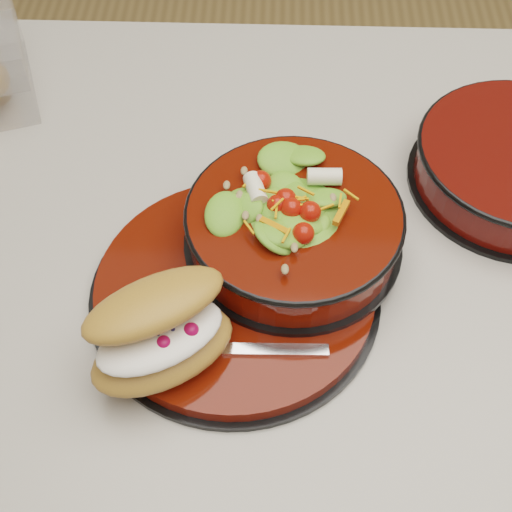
{
  "coord_description": "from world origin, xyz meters",
  "views": [
    {
      "loc": [
        -0.02,
        -0.47,
        1.48
      ],
      "look_at": [
        -0.04,
        -0.06,
        0.94
      ],
      "focal_mm": 50.0,
      "sensor_mm": 36.0,
      "label": 1
    }
  ],
  "objects_px": {
    "island_counter": "(281,415)",
    "fork": "(233,349)",
    "salad_bowl": "(294,222)",
    "croissant": "(161,332)",
    "dinner_plate": "(236,291)"
  },
  "relations": [
    {
      "from": "island_counter",
      "to": "fork",
      "type": "distance_m",
      "value": 0.49
    },
    {
      "from": "salad_bowl",
      "to": "croissant",
      "type": "xyz_separation_m",
      "value": [
        -0.11,
        -0.13,
        0.0
      ]
    },
    {
      "from": "island_counter",
      "to": "dinner_plate",
      "type": "distance_m",
      "value": 0.47
    },
    {
      "from": "dinner_plate",
      "to": "salad_bowl",
      "type": "xyz_separation_m",
      "value": [
        0.06,
        0.05,
        0.04
      ]
    },
    {
      "from": "dinner_plate",
      "to": "island_counter",
      "type": "bearing_deg",
      "value": 55.22
    },
    {
      "from": "island_counter",
      "to": "croissant",
      "type": "distance_m",
      "value": 0.54
    },
    {
      "from": "croissant",
      "to": "salad_bowl",
      "type": "bearing_deg",
      "value": 18.02
    },
    {
      "from": "croissant",
      "to": "fork",
      "type": "relative_size",
      "value": 0.94
    },
    {
      "from": "dinner_plate",
      "to": "fork",
      "type": "relative_size",
      "value": 1.78
    },
    {
      "from": "island_counter",
      "to": "dinner_plate",
      "type": "height_order",
      "value": "dinner_plate"
    },
    {
      "from": "salad_bowl",
      "to": "croissant",
      "type": "relative_size",
      "value": 1.45
    },
    {
      "from": "island_counter",
      "to": "croissant",
      "type": "relative_size",
      "value": 8.21
    },
    {
      "from": "dinner_plate",
      "to": "croissant",
      "type": "relative_size",
      "value": 1.89
    },
    {
      "from": "dinner_plate",
      "to": "salad_bowl",
      "type": "height_order",
      "value": "salad_bowl"
    },
    {
      "from": "croissant",
      "to": "fork",
      "type": "bearing_deg",
      "value": -25.05
    }
  ]
}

